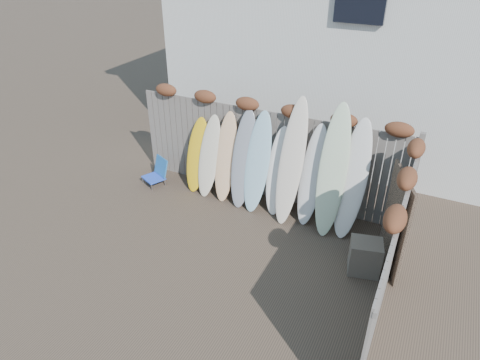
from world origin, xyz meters
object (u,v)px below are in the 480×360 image
at_px(beach_chair, 157,172).
at_px(surfboard_0, 197,155).
at_px(wooden_crate, 365,257).
at_px(lattice_panel, 396,222).

distance_m(beach_chair, surfboard_0, 1.13).
bearing_deg(surfboard_0, beach_chair, -161.45).
bearing_deg(wooden_crate, surfboard_0, 163.73).
bearing_deg(wooden_crate, lattice_panel, 47.34).
bearing_deg(lattice_panel, beach_chair, 152.56).
xyz_separation_m(beach_chair, lattice_panel, (5.35, -0.54, 0.61)).
bearing_deg(beach_chair, wooden_crate, -10.40).
distance_m(wooden_crate, lattice_panel, 0.78).
bearing_deg(surfboard_0, lattice_panel, -7.09).
bearing_deg(lattice_panel, surfboard_0, 147.98).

